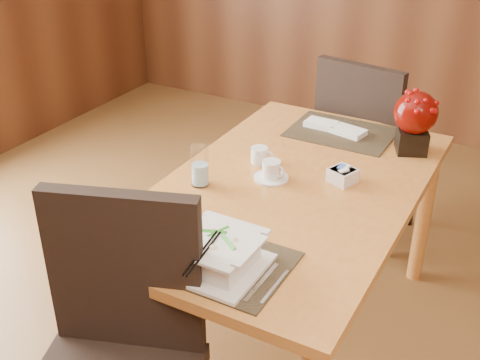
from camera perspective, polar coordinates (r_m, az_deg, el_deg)
The scene contains 13 objects.
dining_table at distance 2.32m, azimuth 4.69°, elevation -2.57°, with size 0.90×1.50×0.75m.
placemat_near at distance 1.86m, azimuth -2.32°, elevation -7.63°, with size 0.45×0.33×0.01m, color black.
placemat_far at distance 2.73m, azimuth 9.59°, elevation 4.48°, with size 0.45×0.33×0.01m, color black.
soup_setting at distance 1.80m, azimuth -2.12°, elevation -7.06°, with size 0.27×0.27×0.11m.
coffee_cup at distance 2.30m, azimuth 2.99°, elevation 0.83°, with size 0.13×0.13×0.08m.
water_glass at distance 2.24m, azimuth -3.83°, elevation 1.35°, with size 0.07×0.07×0.16m, color silver.
creamer_jug at distance 2.42m, azimuth 1.86°, elevation 2.38°, with size 0.09×0.09×0.07m, color white, non-canonical shape.
sugar_caddy at distance 2.31m, azimuth 9.70°, elevation 0.42°, with size 0.09×0.09×0.05m, color white.
berry_decor at distance 2.56m, azimuth 16.25°, elevation 5.63°, with size 0.18×0.18×0.26m.
napkins_far at distance 2.73m, azimuth 9.17°, elevation 4.88°, with size 0.28×0.10×0.03m, color white, non-canonical shape.
bread_plate at distance 1.96m, azimuth -12.97°, elevation -6.27°, with size 0.14×0.14×0.01m, color white.
near_chair at distance 1.84m, azimuth -11.64°, elevation -15.60°, with size 0.62×0.62×1.04m.
far_chair at distance 3.12m, azimuth 11.74°, elevation 3.58°, with size 0.53×0.54×1.00m.
Camera 1 is at (0.79, -1.23, 1.85)m, focal length 45.00 mm.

